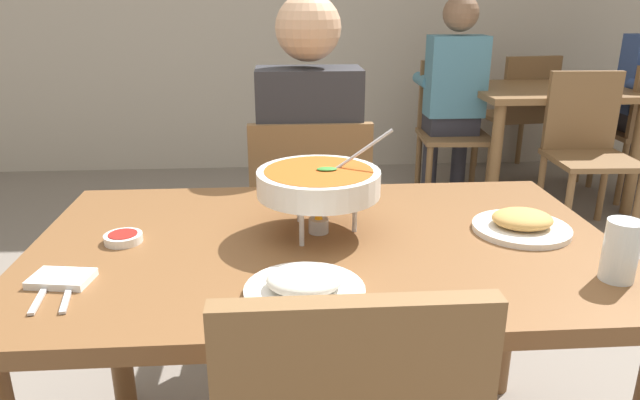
# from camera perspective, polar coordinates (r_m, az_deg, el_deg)

# --- Properties ---
(dining_table_main) EXTENTS (1.39, 0.85, 0.74)m
(dining_table_main) POSITION_cam_1_polar(r_m,az_deg,el_deg) (1.45, 0.42, -7.72)
(dining_table_main) COLOR brown
(dining_table_main) RESTS_ON ground_plane
(chair_diner_main) EXTENTS (0.44, 0.44, 0.90)m
(chair_diner_main) POSITION_cam_1_polar(r_m,az_deg,el_deg) (2.15, -1.05, -2.12)
(chair_diner_main) COLOR brown
(chair_diner_main) RESTS_ON ground_plane
(diner_main) EXTENTS (0.40, 0.45, 1.31)m
(diner_main) POSITION_cam_1_polar(r_m,az_deg,el_deg) (2.11, -1.14, 4.19)
(diner_main) COLOR #2D2D38
(diner_main) RESTS_ON ground_plane
(curry_bowl) EXTENTS (0.33, 0.30, 0.26)m
(curry_bowl) POSITION_cam_1_polar(r_m,az_deg,el_deg) (1.40, -0.13, 1.69)
(curry_bowl) COLOR silver
(curry_bowl) RESTS_ON dining_table_main
(rice_plate) EXTENTS (0.24, 0.24, 0.06)m
(rice_plate) POSITION_cam_1_polar(r_m,az_deg,el_deg) (1.15, -1.53, -8.39)
(rice_plate) COLOR white
(rice_plate) RESTS_ON dining_table_main
(appetizer_plate) EXTENTS (0.24, 0.24, 0.06)m
(appetizer_plate) POSITION_cam_1_polar(r_m,az_deg,el_deg) (1.53, 19.22, -2.22)
(appetizer_plate) COLOR white
(appetizer_plate) RESTS_ON dining_table_main
(sauce_dish) EXTENTS (0.09, 0.09, 0.02)m
(sauce_dish) POSITION_cam_1_polar(r_m,az_deg,el_deg) (1.46, -18.77, -3.53)
(sauce_dish) COLOR white
(sauce_dish) RESTS_ON dining_table_main
(napkin_folded) EXTENTS (0.13, 0.10, 0.02)m
(napkin_folded) POSITION_cam_1_polar(r_m,az_deg,el_deg) (1.31, -24.06, -7.08)
(napkin_folded) COLOR white
(napkin_folded) RESTS_ON dining_table_main
(fork_utensil) EXTENTS (0.03, 0.17, 0.01)m
(fork_utensil) POSITION_cam_1_polar(r_m,az_deg,el_deg) (1.28, -25.61, -8.20)
(fork_utensil) COLOR silver
(fork_utensil) RESTS_ON dining_table_main
(spoon_utensil) EXTENTS (0.04, 0.17, 0.01)m
(spoon_utensil) POSITION_cam_1_polar(r_m,az_deg,el_deg) (1.26, -23.48, -8.26)
(spoon_utensil) COLOR silver
(spoon_utensil) RESTS_ON dining_table_main
(drink_glass) EXTENTS (0.07, 0.07, 0.13)m
(drink_glass) POSITION_cam_1_polar(r_m,az_deg,el_deg) (1.34, 27.41, -4.70)
(drink_glass) COLOR silver
(drink_glass) RESTS_ON dining_table_main
(dining_table_far) EXTENTS (1.00, 0.80, 0.74)m
(dining_table_far) POSITION_cam_1_polar(r_m,az_deg,el_deg) (4.08, 21.38, 8.40)
(dining_table_far) COLOR brown
(dining_table_far) RESTS_ON ground_plane
(chair_bg_left) EXTENTS (0.47, 0.47, 0.90)m
(chair_bg_left) POSITION_cam_1_polar(r_m,az_deg,el_deg) (3.96, 12.85, 7.45)
(chair_bg_left) COLOR brown
(chair_bg_left) RESTS_ON ground_plane
(chair_bg_right) EXTENTS (0.46, 0.46, 0.90)m
(chair_bg_right) POSITION_cam_1_polar(r_m,az_deg,el_deg) (3.64, 24.72, 5.12)
(chair_bg_right) COLOR brown
(chair_bg_right) RESTS_ON ground_plane
(chair_bg_corner) EXTENTS (0.49, 0.49, 0.90)m
(chair_bg_corner) POSITION_cam_1_polar(r_m,az_deg,el_deg) (4.60, 19.13, 8.48)
(chair_bg_corner) COLOR brown
(chair_bg_corner) RESTS_ON ground_plane
(patron_bg_left) EXTENTS (0.40, 0.45, 1.31)m
(patron_bg_left) POSITION_cam_1_polar(r_m,az_deg,el_deg) (3.88, 12.98, 10.74)
(patron_bg_left) COLOR #2D2D38
(patron_bg_left) RESTS_ON ground_plane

